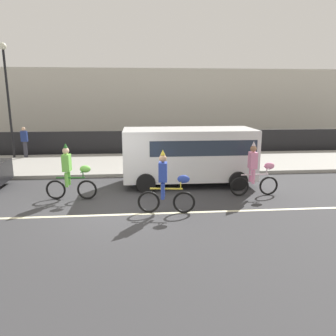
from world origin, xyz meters
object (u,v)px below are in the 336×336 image
at_px(parade_cyclist_lime, 71,175).
at_px(pedestrian_onlooker, 25,141).
at_px(parade_cyclist_pink, 255,172).
at_px(street_lamp_post, 7,84).
at_px(parked_van_white, 191,152).
at_px(parade_cyclist_cobalt, 167,186).

relative_size(parade_cyclist_lime, pedestrian_onlooker, 1.19).
height_order(parade_cyclist_lime, parade_cyclist_pink, same).
height_order(parade_cyclist_lime, street_lamp_post, street_lamp_post).
bearing_deg(parked_van_white, street_lamp_post, 147.07).
bearing_deg(pedestrian_onlooker, parade_cyclist_cobalt, -51.97).
relative_size(parked_van_white, pedestrian_onlooker, 3.09).
height_order(parade_cyclist_cobalt, pedestrian_onlooker, parade_cyclist_cobalt).
distance_m(parade_cyclist_cobalt, pedestrian_onlooker, 11.18).
bearing_deg(street_lamp_post, parade_cyclist_pink, -34.47).
bearing_deg(parade_cyclist_pink, parade_cyclist_cobalt, -155.55).
bearing_deg(parade_cyclist_cobalt, parade_cyclist_lime, 152.64).
distance_m(parade_cyclist_cobalt, parade_cyclist_pink, 3.52).
height_order(parade_cyclist_pink, pedestrian_onlooker, parade_cyclist_pink).
xyz_separation_m(parade_cyclist_cobalt, parked_van_white, (1.20, 3.17, 0.44)).
relative_size(parade_cyclist_cobalt, parade_cyclist_pink, 1.00).
bearing_deg(parade_cyclist_lime, parade_cyclist_cobalt, -27.36).
xyz_separation_m(parade_cyclist_lime, pedestrian_onlooker, (-3.82, 7.22, 0.17)).
height_order(parade_cyclist_lime, parked_van_white, parked_van_white).
bearing_deg(parade_cyclist_lime, pedestrian_onlooker, 117.88).
bearing_deg(parade_cyclist_pink, pedestrian_onlooker, 143.92).
height_order(parade_cyclist_cobalt, parade_cyclist_pink, same).
bearing_deg(parade_cyclist_pink, parade_cyclist_lime, 178.78).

